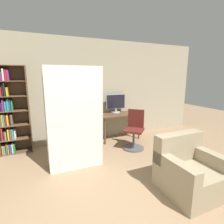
{
  "coord_description": "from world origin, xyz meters",
  "views": [
    {
      "loc": [
        -0.79,
        -1.28,
        1.74
      ],
      "look_at": [
        0.56,
        1.8,
        1.05
      ],
      "focal_mm": 28.0,
      "sensor_mm": 36.0,
      "label": 1
    }
  ],
  "objects_px": {
    "office_chair": "(134,133)",
    "bookshelf": "(9,111)",
    "mattress_near": "(76,120)",
    "armchair": "(189,171)",
    "mattress_far": "(72,116)",
    "monitor": "(116,103)"
  },
  "relations": [
    {
      "from": "bookshelf",
      "to": "mattress_far",
      "type": "xyz_separation_m",
      "value": [
        1.2,
        -1.01,
        -0.01
      ]
    },
    {
      "from": "bookshelf",
      "to": "armchair",
      "type": "bearing_deg",
      "value": -45.4
    },
    {
      "from": "office_chair",
      "to": "mattress_far",
      "type": "relative_size",
      "value": 0.49
    },
    {
      "from": "office_chair",
      "to": "mattress_far",
      "type": "bearing_deg",
      "value": -175.96
    },
    {
      "from": "monitor",
      "to": "armchair",
      "type": "distance_m",
      "value": 2.75
    },
    {
      "from": "office_chair",
      "to": "bookshelf",
      "type": "xyz_separation_m",
      "value": [
        -2.7,
        0.9,
        0.59
      ]
    },
    {
      "from": "mattress_near",
      "to": "mattress_far",
      "type": "bearing_deg",
      "value": 90.0
    },
    {
      "from": "mattress_far",
      "to": "armchair",
      "type": "relative_size",
      "value": 2.26
    },
    {
      "from": "office_chair",
      "to": "bookshelf",
      "type": "distance_m",
      "value": 2.91
    },
    {
      "from": "monitor",
      "to": "armchair",
      "type": "height_order",
      "value": "monitor"
    },
    {
      "from": "office_chair",
      "to": "bookshelf",
      "type": "height_order",
      "value": "bookshelf"
    },
    {
      "from": "armchair",
      "to": "office_chair",
      "type": "bearing_deg",
      "value": 87.4
    },
    {
      "from": "monitor",
      "to": "mattress_far",
      "type": "distance_m",
      "value": 1.74
    },
    {
      "from": "monitor",
      "to": "mattress_near",
      "type": "relative_size",
      "value": 0.3
    },
    {
      "from": "office_chair",
      "to": "mattress_far",
      "type": "xyz_separation_m",
      "value": [
        -1.5,
        -0.11,
        0.58
      ]
    },
    {
      "from": "monitor",
      "to": "mattress_near",
      "type": "bearing_deg",
      "value": -137.46
    },
    {
      "from": "monitor",
      "to": "mattress_far",
      "type": "height_order",
      "value": "mattress_far"
    },
    {
      "from": "mattress_near",
      "to": "mattress_far",
      "type": "relative_size",
      "value": 1.0
    },
    {
      "from": "mattress_near",
      "to": "bookshelf",
      "type": "bearing_deg",
      "value": 132.73
    },
    {
      "from": "mattress_near",
      "to": "armchair",
      "type": "xyz_separation_m",
      "value": [
        1.42,
        -1.36,
        -0.64
      ]
    },
    {
      "from": "office_chair",
      "to": "armchair",
      "type": "bearing_deg",
      "value": -92.6
    },
    {
      "from": "bookshelf",
      "to": "mattress_near",
      "type": "distance_m",
      "value": 1.77
    }
  ]
}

